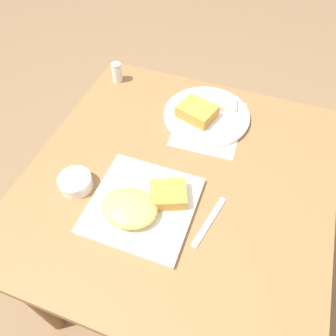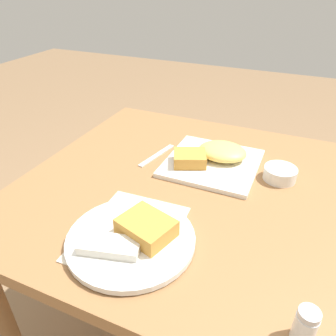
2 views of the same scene
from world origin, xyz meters
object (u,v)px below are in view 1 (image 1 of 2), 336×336
Objects in this scene: plate_oval_far at (205,113)px; sauce_ramekin at (75,182)px; plate_square_near at (141,205)px; salt_shaker at (117,73)px; butter_knife at (209,221)px.

plate_oval_far reaches higher than sauce_ramekin.
salt_shaker is (-0.30, 0.49, 0.01)m from plate_square_near.
plate_square_near is 3.86× the size of salt_shaker.
sauce_ramekin reaches higher than butter_knife.
sauce_ramekin is (-0.26, -0.40, 0.00)m from plate_oval_far.
plate_square_near is 2.95× the size of sauce_ramekin.
salt_shaker reaches higher than plate_oval_far.
plate_square_near is at bearing -1.68° from sauce_ramekin.
salt_shaker reaches higher than plate_square_near.
plate_oval_far is at bearing 56.45° from sauce_ramekin.
plate_square_near is at bearing 109.78° from butter_knife.
plate_oval_far reaches higher than butter_knife.
plate_oval_far is 4.04× the size of salt_shaker.
salt_shaker is 0.42× the size of butter_knife.
salt_shaker reaches higher than butter_knife.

